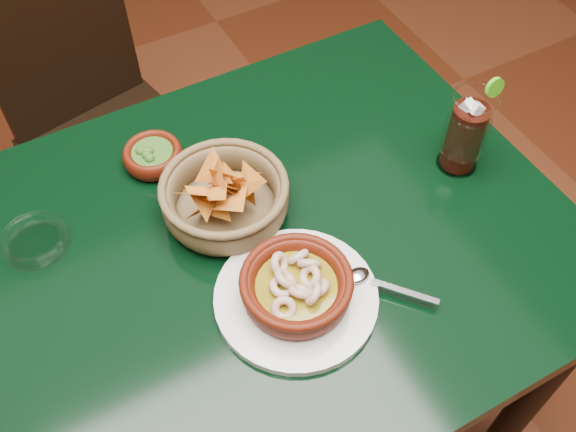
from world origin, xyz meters
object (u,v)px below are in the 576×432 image
dining_table (210,296)px  shrimp_plate (297,289)px  dining_chair (101,125)px  chip_basket (225,197)px  cola_drink (466,132)px

dining_table → shrimp_plate: bearing=-52.5°
dining_chair → shrimp_plate: dining_chair is taller
chip_basket → cola_drink: bearing=-13.4°
dining_table → shrimp_plate: 0.20m
dining_table → dining_chair: 0.73m
shrimp_plate → dining_chair: bearing=96.9°
shrimp_plate → cola_drink: size_ratio=1.72×
dining_chair → cola_drink: (0.48, -0.72, 0.37)m
dining_chair → shrimp_plate: (0.10, -0.83, 0.33)m
dining_table → dining_chair: (-0.00, 0.70, -0.20)m
chip_basket → cola_drink: (0.41, -0.10, 0.04)m
chip_basket → dining_table: bearing=-134.5°
shrimp_plate → chip_basket: bearing=95.7°
dining_chair → chip_basket: 0.71m
dining_table → chip_basket: chip_basket is taller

